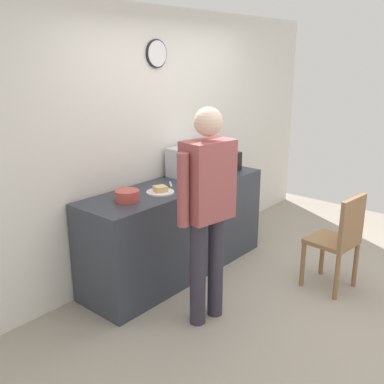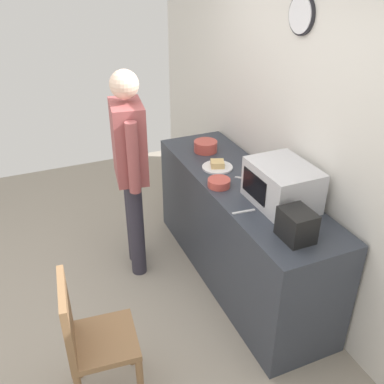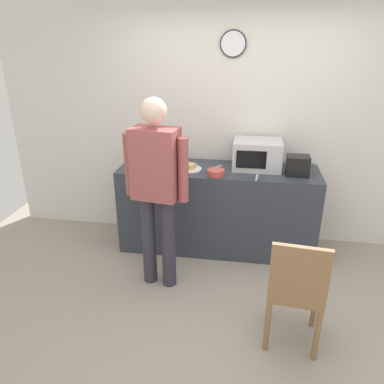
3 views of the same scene
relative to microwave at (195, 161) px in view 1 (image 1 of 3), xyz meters
name	(u,v)px [view 1 (image 1 of 3)]	position (x,y,z in m)	size (l,w,h in m)	color
ground_plane	(291,304)	(-0.21, -1.31, -1.08)	(6.00, 6.00, 0.00)	#9E9384
back_wall	(161,140)	(-0.21, 0.29, 0.22)	(5.40, 0.13, 2.60)	silver
kitchen_counter	(177,229)	(-0.39, -0.09, -0.62)	(2.10, 0.62, 0.93)	#333842
microwave	(195,161)	(0.00, 0.00, 0.00)	(0.50, 0.39, 0.30)	silver
sandwich_plate	(160,191)	(-0.69, -0.17, -0.13)	(0.26, 0.26, 0.07)	white
salad_bowl	(127,196)	(-1.05, -0.11, -0.10)	(0.21, 0.21, 0.10)	#C64C42
cereal_bowl	(191,186)	(-0.40, -0.29, -0.12)	(0.18, 0.18, 0.06)	#C64C42
toaster	(230,161)	(0.41, -0.15, -0.05)	(0.22, 0.18, 0.20)	black
fork_utensil	(218,180)	(0.01, -0.30, -0.15)	(0.17, 0.02, 0.01)	silver
spoon_utensil	(171,184)	(-0.43, -0.05, -0.15)	(0.17, 0.02, 0.01)	silver
person_standing	(208,201)	(-0.87, -0.86, -0.04)	(0.58, 0.30, 1.78)	#312E3B
wooden_chair	(339,238)	(0.31, -1.49, -0.56)	(0.44, 0.44, 0.94)	olive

